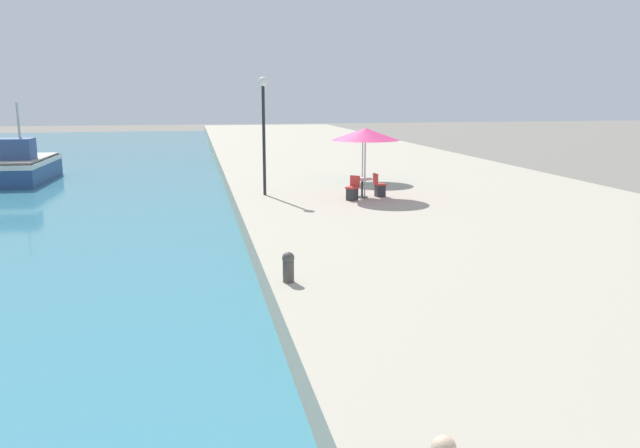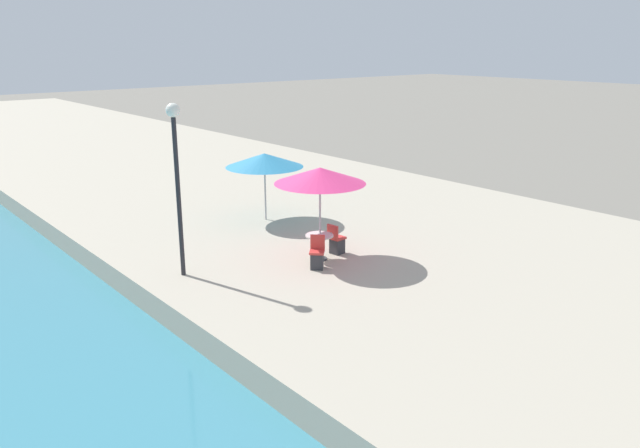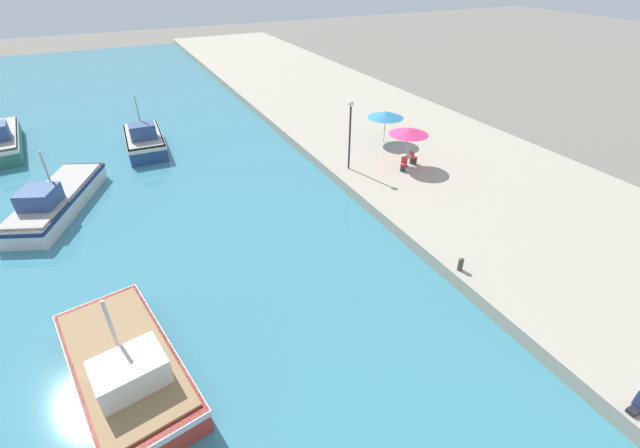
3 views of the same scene
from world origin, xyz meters
TOP-DOWN VIEW (x-y plane):
  - quay_promenade at (8.00, 37.00)m, footprint 16.00×90.00m
  - cafe_umbrella_pink at (4.98, 23.02)m, footprint 2.60×2.60m
  - cafe_umbrella_white at (6.06, 27.30)m, footprint 2.68×2.68m
  - cafe_table at (4.84, 22.87)m, footprint 0.80×0.80m
  - cafe_chair_left at (4.33, 22.36)m, footprint 0.59×0.59m
  - cafe_chair_right at (5.56, 22.95)m, footprint 0.47×0.44m
  - lamppost at (1.24, 24.26)m, footprint 0.36×0.36m

SIDE VIEW (x-z plane):
  - quay_promenade at x=8.00m, z-range 0.00..0.72m
  - cafe_chair_left at x=4.33m, z-range 0.59..1.50m
  - cafe_chair_right at x=5.56m, z-range 0.59..1.50m
  - cafe_table at x=4.84m, z-range 0.88..1.62m
  - cafe_umbrella_white at x=6.06m, z-range 1.66..4.01m
  - cafe_umbrella_pink at x=4.98m, z-range 1.81..4.46m
  - lamppost at x=1.24m, z-range 1.53..6.09m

